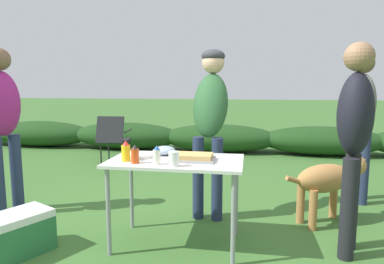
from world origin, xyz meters
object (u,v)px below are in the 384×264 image
Objects in this scene: folding_table at (176,169)px; mustard_bottle at (126,151)px; hot_sauce_bottle at (135,154)px; plate_stack at (140,155)px; paper_cup_stack at (174,159)px; mayo_bottle at (157,156)px; standing_person_in_navy_coat at (210,111)px; food_tray at (192,157)px; standing_person_in_dark_puffer at (361,113)px; dog at (330,179)px; mixing_bowl at (165,150)px; standing_person_in_red_jacket at (354,130)px; cooler_box at (18,234)px; standing_person_with_beanie at (3,115)px; camp_chair_green_behind_table at (113,137)px.

folding_table is 0.44m from mustard_bottle.
hot_sauce_bottle is at bearing -147.70° from folding_table.
paper_cup_stack reaches higher than plate_stack.
standing_person_in_navy_coat is (0.31, 0.93, 0.28)m from mayo_bottle.
standing_person_in_navy_coat reaches higher than food_tray.
hot_sauce_bottle is at bearing -90.57° from standing_person_in_dark_puffer.
plate_stack is 2.17× the size of paper_cup_stack.
mustard_bottle is (-0.53, -0.11, 0.05)m from food_tray.
dog is (1.67, 0.89, -0.37)m from hot_sauce_bottle.
standing_person_in_red_jacket is (1.54, -0.10, 0.23)m from mixing_bowl.
mixing_bowl is at bearing 34.58° from plate_stack.
dog reaches higher than cooler_box.
mayo_bottle is (-0.14, 0.03, 0.01)m from paper_cup_stack.
standing_person_with_beanie reaches higher than standing_person_in_dark_puffer.
standing_person_in_navy_coat reaches higher than camp_chair_green_behind_table.
standing_person_in_navy_coat reaches higher than folding_table.
paper_cup_stack is at bearing -85.14° from dog.
standing_person_with_beanie is (-1.53, 0.55, 0.22)m from mustard_bottle.
standing_person_in_navy_coat reaches higher than dog.
folding_table is 2.00m from standing_person_with_beanie.
standing_person_in_navy_coat is at bearing -105.06° from standing_person_in_dark_puffer.
standing_person_in_red_jacket reaches higher than food_tray.
standing_person_in_navy_coat is 2.14m from standing_person_with_beanie.
mayo_bottle is 3.43m from camp_chair_green_behind_table.
food_tray is 2.18× the size of mustard_bottle.
hot_sauce_bottle is 1.76m from standing_person_with_beanie.
paper_cup_stack is at bearing -64.20° from camp_chair_green_behind_table.
cooler_box is (-2.60, -1.08, -0.27)m from dog.
camp_chair_green_behind_table is at bearing 120.84° from mixing_bowl.
paper_cup_stack is 3.52m from camp_chair_green_behind_table.
standing_person_in_dark_puffer is 1.02m from dog.
standing_person_in_red_jacket is at bearing 13.15° from paper_cup_stack.
mixing_bowl reaches higher than dog.
food_tray is 0.46m from hot_sauce_bottle.
standing_person_in_navy_coat is 2.02m from cooler_box.
mayo_bottle is (-0.11, -0.20, 0.15)m from folding_table.
paper_cup_stack is at bearing -66.95° from mixing_bowl.
paper_cup_stack is 1.41m from cooler_box.
standing_person_with_beanie is at bearing 160.10° from mustard_bottle.
hot_sauce_bottle is at bearing -92.14° from dog.
paper_cup_stack is (0.03, -0.24, 0.13)m from folding_table.
hot_sauce_bottle is at bearing 173.53° from mayo_bottle.
mixing_bowl is 0.23× the size of camp_chair_green_behind_table.
hot_sauce_bottle is 0.18× the size of camp_chair_green_behind_table.
standing_person_with_beanie is 2.45m from camp_chair_green_behind_table.
paper_cup_stack is 2.44m from standing_person_in_dark_puffer.
folding_table is 7.36× the size of hot_sauce_bottle.
standing_person_in_red_jacket is at bearing -77.32° from standing_person_with_beanie.
hot_sauce_bottle is 0.09× the size of standing_person_in_dark_puffer.
mustard_bottle is at bearing -63.69° from standing_person_in_red_jacket.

